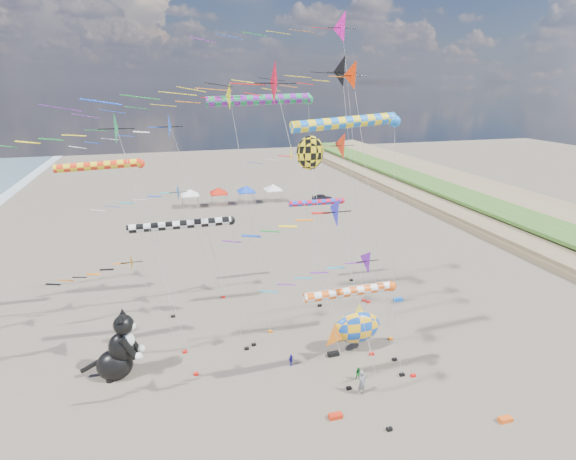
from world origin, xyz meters
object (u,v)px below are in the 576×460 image
(child_blue, at_px, (291,360))
(parked_car, at_px, (322,198))
(person_adult, at_px, (362,383))
(child_green, at_px, (359,374))
(cat_inflatable, at_px, (116,344))
(fish_inflatable, at_px, (356,327))

(child_blue, height_order, parked_car, parked_car)
(person_adult, relative_size, parked_car, 0.49)
(child_green, relative_size, parked_car, 0.28)
(cat_inflatable, xyz_separation_m, person_adult, (16.59, -6.91, -1.76))
(person_adult, height_order, parked_car, person_adult)
(parked_car, bearing_deg, child_blue, 171.45)
(fish_inflatable, bearing_deg, cat_inflatable, 174.61)
(cat_inflatable, xyz_separation_m, child_blue, (12.72, -2.30, -2.20))
(fish_inflatable, distance_m, child_green, 4.23)
(cat_inflatable, height_order, fish_inflatable, cat_inflatable)
(cat_inflatable, distance_m, person_adult, 18.05)
(fish_inflatable, height_order, parked_car, fish_inflatable)
(person_adult, xyz_separation_m, child_green, (0.44, 1.51, -0.41))
(fish_inflatable, relative_size, child_green, 5.25)
(fish_inflatable, distance_m, parked_car, 49.09)
(child_blue, relative_size, parked_car, 0.26)
(fish_inflatable, xyz_separation_m, parked_car, (14.17, 46.98, -1.50))
(cat_inflatable, distance_m, child_green, 18.00)
(fish_inflatable, xyz_separation_m, person_adult, (-1.78, -5.18, -1.21))
(cat_inflatable, bearing_deg, person_adult, -13.50)
(person_adult, relative_size, child_blue, 1.90)
(person_adult, height_order, child_blue, person_adult)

